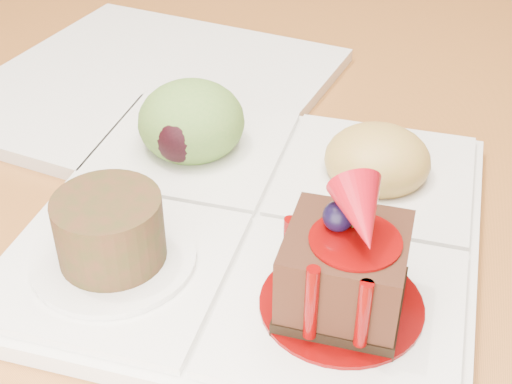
# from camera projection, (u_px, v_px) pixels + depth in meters

# --- Properties ---
(ground) EXTENTS (6.00, 6.00, 0.00)m
(ground) POSITION_uv_depth(u_px,v_px,m) (255.00, 383.00, 1.31)
(ground) COLOR brown
(dining_table) EXTENTS (1.00, 1.80, 0.75)m
(dining_table) POSITION_uv_depth(u_px,v_px,m) (254.00, 35.00, 0.91)
(dining_table) COLOR #A05929
(dining_table) RESTS_ON ground
(sampler_plate) EXTENTS (0.29, 0.29, 0.11)m
(sampler_plate) POSITION_uv_depth(u_px,v_px,m) (255.00, 203.00, 0.47)
(sampler_plate) COLOR silver
(sampler_plate) RESTS_ON dining_table
(second_plate) EXTENTS (0.32, 0.32, 0.01)m
(second_plate) POSITION_uv_depth(u_px,v_px,m) (150.00, 88.00, 0.64)
(second_plate) COLOR silver
(second_plate) RESTS_ON dining_table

